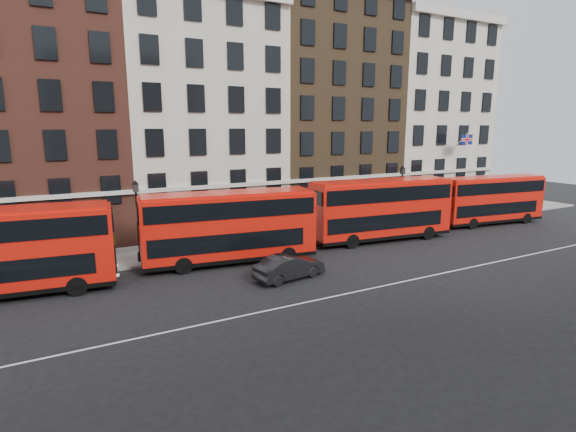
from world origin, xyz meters
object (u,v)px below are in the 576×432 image
bus_c (381,208)px  bus_d (490,199)px  bus_b (229,226)px  traffic_light (461,195)px  car_front (289,267)px

bus_c → bus_d: size_ratio=1.09×
bus_b → traffic_light: size_ratio=3.48×
bus_b → bus_c: (12.52, -0.00, 0.05)m
car_front → bus_c: bearing=-76.0°
bus_b → traffic_light: 24.08m
bus_b → traffic_light: bearing=13.1°
bus_b → car_front: bearing=-59.1°
bus_c → traffic_light: bearing=17.0°
car_front → bus_b: bearing=13.7°
bus_d → bus_b: bearing=-172.9°
car_front → traffic_light: 23.12m
bus_c → traffic_light: size_ratio=3.55×
bus_c → traffic_light: bus_c is taller
bus_d → car_front: bearing=-161.8°
bus_b → car_front: size_ratio=2.60×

